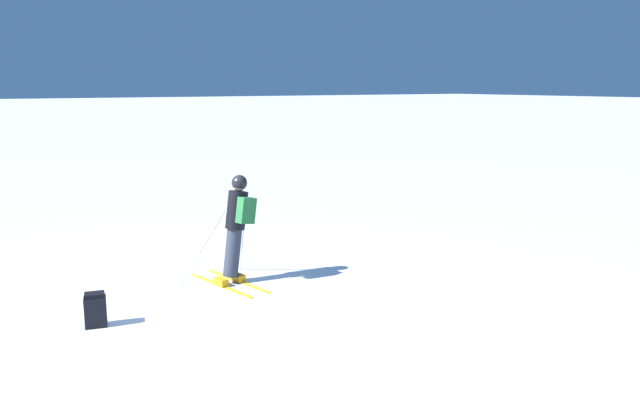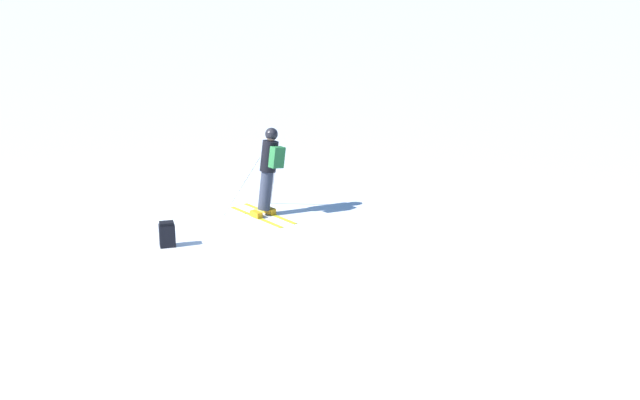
% 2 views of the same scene
% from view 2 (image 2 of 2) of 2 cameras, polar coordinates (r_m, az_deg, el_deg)
% --- Properties ---
extents(ground_plane, '(300.00, 300.00, 0.00)m').
position_cam_2_polar(ground_plane, '(18.71, -6.00, -1.39)').
color(ground_plane, white).
extents(skier, '(1.26, 1.83, 1.90)m').
position_cam_2_polar(skier, '(18.78, -3.29, 2.15)').
color(skier, yellow).
rests_on(skier, ground).
extents(spare_backpack, '(0.34, 0.28, 0.50)m').
position_cam_2_polar(spare_backpack, '(17.42, -9.76, -2.19)').
color(spare_backpack, black).
rests_on(spare_backpack, ground).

